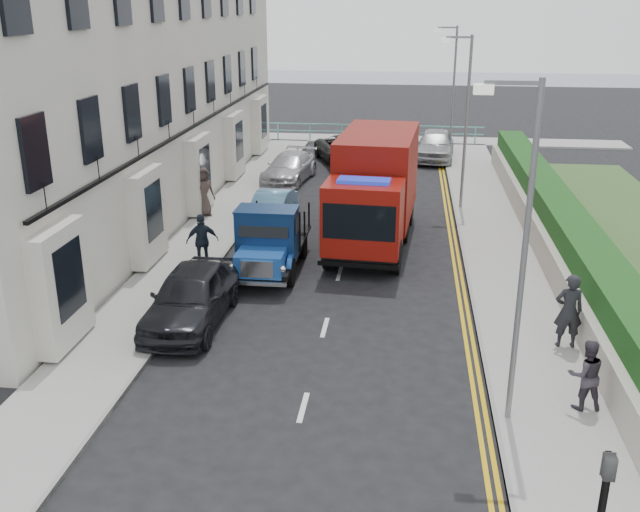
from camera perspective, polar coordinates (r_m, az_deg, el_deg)
The scene contains 22 objects.
ground at distance 17.41m, azimuth -0.39°, elevation -8.57°, with size 120.00×120.00×0.00m, color black.
pavement_west at distance 26.53m, azimuth -9.05°, elevation 1.55°, with size 2.40×38.00×0.12m, color gray.
pavement_east at distance 25.75m, azimuth 14.05°, elevation 0.62°, with size 2.60×38.00×0.12m, color gray.
promenade at distance 44.98m, azimuth 4.45°, elevation 9.27°, with size 30.00×2.50×0.12m, color gray.
sea_plane at distance 75.66m, azimuth 5.66°, elevation 13.49°, with size 120.00×120.00×0.00m, color slate.
terrace_west at distance 30.44m, azimuth -15.78°, elevation 17.06°, with size 6.31×30.20×14.25m.
garden_east at distance 25.81m, azimuth 18.41°, elevation 2.19°, with size 1.45×28.00×1.75m.
seafront_railing at distance 44.10m, azimuth 4.42°, elevation 9.75°, with size 13.00×0.08×1.11m.
lamp_near at distance 14.03m, azimuth 15.65°, elevation 1.29°, with size 1.23×0.18×7.00m.
lamp_mid at distance 29.57m, azimuth 11.43°, elevation 11.14°, with size 1.23×0.18×7.00m.
lamp_far at distance 39.47m, azimuth 10.47°, elevation 13.31°, with size 1.23×0.18×7.00m.
bedford_lorry at distance 22.38m, azimuth -4.14°, elevation 0.87°, with size 1.93×4.73×2.22m.
red_lorry at distance 25.27m, azimuth 4.39°, elevation 5.52°, with size 2.99×7.51×3.85m.
parked_car_front at distance 19.44m, azimuth -10.27°, elevation -3.19°, with size 1.84×4.58×1.56m, color black.
parked_car_mid at distance 27.86m, azimuth -3.92°, elevation 3.83°, with size 1.29×3.71×1.22m, color #5690B8.
parked_car_rear at distance 34.50m, azimuth -2.47°, elevation 7.08°, with size 1.86×4.57×1.32m, color #B5B4B9.
seafront_car_left at distance 38.41m, azimuth 2.09°, elevation 8.60°, with size 2.60×5.65×1.57m, color black.
seafront_car_right at distance 39.68m, azimuth 9.21°, elevation 8.78°, with size 1.95×4.85×1.65m, color #A3A3A7.
pedestrian_east_near at distance 18.58m, azimuth 19.27°, elevation -4.16°, with size 0.70×0.46×1.92m, color black.
pedestrian_east_far at distance 16.06m, azimuth 20.50°, elevation -8.88°, with size 0.76×0.60×1.57m, color #38313B.
pedestrian_west_near at distance 23.11m, azimuth -9.39°, elevation 1.21°, with size 1.03×0.43×1.76m, color #1A232F.
pedestrian_west_far at distance 28.72m, azimuth -9.38°, elevation 5.12°, with size 0.96×0.63×1.97m, color #40322E.
Camera 1 is at (2.00, -15.17, 8.29)m, focal length 40.00 mm.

